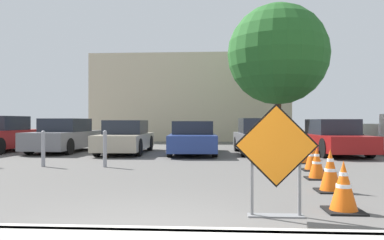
{
  "coord_description": "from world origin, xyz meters",
  "views": [
    {
      "loc": [
        0.71,
        -4.13,
        1.34
      ],
      "look_at": [
        -0.19,
        10.23,
        1.37
      ],
      "focal_mm": 35.0,
      "sensor_mm": 36.0,
      "label": 1
    }
  ],
  "objects": [
    {
      "name": "traffic_cone_nearest",
      "position": [
        2.6,
        1.5,
        0.37
      ],
      "size": [
        0.54,
        0.54,
        0.75
      ],
      "color": "black",
      "rests_on": "ground_plane"
    },
    {
      "name": "road_closed_sign",
      "position": [
        1.55,
        1.12,
        0.87
      ],
      "size": [
        1.16,
        0.2,
        1.58
      ],
      "color": "black",
      "rests_on": "ground_plane"
    },
    {
      "name": "building_facade_backdrop",
      "position": [
        -1.01,
        22.28,
        2.88
      ],
      "size": [
        13.11,
        5.0,
        5.75
      ],
      "color": "beige",
      "rests_on": "ground_plane"
    },
    {
      "name": "parked_car_fourth",
      "position": [
        -0.21,
        10.99,
        0.62
      ],
      "size": [
        2.03,
        4.47,
        1.32
      ],
      "rotation": [
        0.0,
        0.0,
        3.19
      ],
      "color": "navy",
      "rests_on": "ground_plane"
    },
    {
      "name": "street_tree_behind_lot",
      "position": [
        3.8,
        14.56,
        4.62
      ],
      "size": [
        4.96,
        4.96,
        7.11
      ],
      "color": "#513823",
      "rests_on": "ground_plane"
    },
    {
      "name": "parked_car_nearest",
      "position": [
        -8.56,
        11.43,
        0.71
      ],
      "size": [
        2.02,
        4.31,
        1.54
      ],
      "rotation": [
        0.0,
        0.0,
        3.09
      ],
      "color": "maroon",
      "rests_on": "ground_plane"
    },
    {
      "name": "traffic_cone_fifth",
      "position": [
        3.45,
        7.8,
        0.31
      ],
      "size": [
        0.49,
        0.49,
        0.65
      ],
      "color": "black",
      "rests_on": "ground_plane"
    },
    {
      "name": "bollard_nearest",
      "position": [
        -2.47,
        6.48,
        0.56
      ],
      "size": [
        0.12,
        0.12,
        1.07
      ],
      "color": "gray",
      "rests_on": "ground_plane"
    },
    {
      "name": "curb_lip",
      "position": [
        0.0,
        0.0,
        0.07
      ],
      "size": [
        21.87,
        0.2,
        0.14
      ],
      "color": "#ADAAA3",
      "rests_on": "ground_plane"
    },
    {
      "name": "parked_car_fifth",
      "position": [
        2.57,
        11.18,
        0.66
      ],
      "size": [
        2.07,
        4.22,
        1.44
      ],
      "rotation": [
        0.0,
        0.0,
        3.19
      ],
      "color": "slate",
      "rests_on": "ground_plane"
    },
    {
      "name": "parked_car_second",
      "position": [
        -5.77,
        11.6,
        0.67
      ],
      "size": [
        2.02,
        4.44,
        1.44
      ],
      "rotation": [
        0.0,
        0.0,
        3.09
      ],
      "color": "slate",
      "rests_on": "ground_plane"
    },
    {
      "name": "parked_car_third",
      "position": [
        -2.99,
        11.12,
        0.63
      ],
      "size": [
        1.85,
        4.34,
        1.36
      ],
      "rotation": [
        0.0,
        0.0,
        3.16
      ],
      "color": "#A39984",
      "rests_on": "ground_plane"
    },
    {
      "name": "traffic_cone_fourth",
      "position": [
        3.32,
        6.15,
        0.4
      ],
      "size": [
        0.54,
        0.54,
        0.82
      ],
      "color": "black",
      "rests_on": "ground_plane"
    },
    {
      "name": "ground_plane",
      "position": [
        0.0,
        10.0,
        0.0
      ],
      "size": [
        96.0,
        96.0,
        0.0
      ],
      "primitive_type": "plane",
      "color": "#565451"
    },
    {
      "name": "parked_car_sixth",
      "position": [
        5.35,
        11.01,
        0.65
      ],
      "size": [
        1.97,
        4.65,
        1.4
      ],
      "rotation": [
        0.0,
        0.0,
        3.19
      ],
      "color": "maroon",
      "rests_on": "ground_plane"
    },
    {
      "name": "traffic_cone_third",
      "position": [
        3.04,
        4.63,
        0.36
      ],
      "size": [
        0.5,
        0.5,
        0.75
      ],
      "color": "black",
      "rests_on": "ground_plane"
    },
    {
      "name": "bollard_second",
      "position": [
        -4.31,
        6.48,
        0.56
      ],
      "size": [
        0.12,
        0.12,
        1.06
      ],
      "color": "gray",
      "rests_on": "ground_plane"
    },
    {
      "name": "traffic_cone_second",
      "position": [
        2.88,
        3.08,
        0.4
      ],
      "size": [
        0.53,
        0.53,
        0.81
      ],
      "color": "black",
      "rests_on": "ground_plane"
    }
  ]
}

